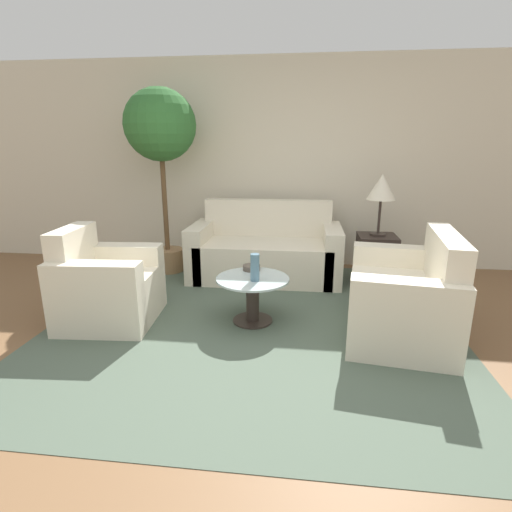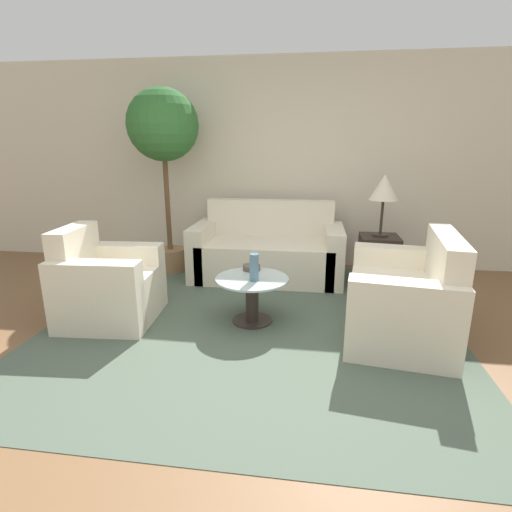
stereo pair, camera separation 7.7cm
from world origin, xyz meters
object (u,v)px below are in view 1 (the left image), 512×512
at_px(armchair, 104,289).
at_px(potted_plant, 161,135).
at_px(loveseat, 408,300).
at_px(coffee_table, 253,294).
at_px(vase, 255,268).
at_px(table_lamp, 382,189).
at_px(sofa_main, 266,252).
at_px(bowl, 252,268).

distance_m(armchair, potted_plant, 2.03).
relative_size(armchair, loveseat, 0.66).
bearing_deg(coffee_table, loveseat, -3.22).
bearing_deg(vase, table_lamp, 46.47).
height_order(sofa_main, loveseat, sofa_main).
bearing_deg(bowl, table_lamp, 37.63).
bearing_deg(coffee_table, sofa_main, 90.37).
bearing_deg(sofa_main, loveseat, -46.34).
distance_m(sofa_main, potted_plant, 1.85).
xyz_separation_m(armchair, potted_plant, (0.07, 1.50, 1.36)).
xyz_separation_m(loveseat, vase, (-1.29, 0.00, 0.24)).
bearing_deg(armchair, loveseat, -92.88).
bearing_deg(bowl, vase, -77.01).
relative_size(sofa_main, bowl, 10.68).
bearing_deg(table_lamp, sofa_main, 176.41).
bearing_deg(vase, potted_plant, 131.64).
bearing_deg(armchair, vase, -91.72).
distance_m(loveseat, table_lamp, 1.53).
relative_size(sofa_main, loveseat, 1.35).
distance_m(potted_plant, vase, 2.24).
relative_size(coffee_table, vase, 2.72).
relative_size(table_lamp, vase, 2.86).
relative_size(table_lamp, potted_plant, 0.31).
bearing_deg(armchair, coffee_table, -88.61).
bearing_deg(loveseat, vase, -82.31).
height_order(sofa_main, bowl, sofa_main).
distance_m(sofa_main, bowl, 1.10).
distance_m(sofa_main, table_lamp, 1.51).
relative_size(potted_plant, bowl, 13.32).
bearing_deg(vase, bowl, 102.99).
bearing_deg(potted_plant, sofa_main, -2.70).
bearing_deg(loveseat, table_lamp, -170.11).
distance_m(armchair, bowl, 1.35).
xyz_separation_m(vase, bowl, (-0.07, 0.30, -0.10)).
bearing_deg(sofa_main, coffee_table, -89.63).
distance_m(sofa_main, coffee_table, 1.32).
relative_size(potted_plant, vase, 9.15).
bearing_deg(sofa_main, vase, -88.44).
height_order(table_lamp, potted_plant, potted_plant).
height_order(sofa_main, coffee_table, sofa_main).
height_order(coffee_table, vase, vase).
relative_size(sofa_main, vase, 7.34).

